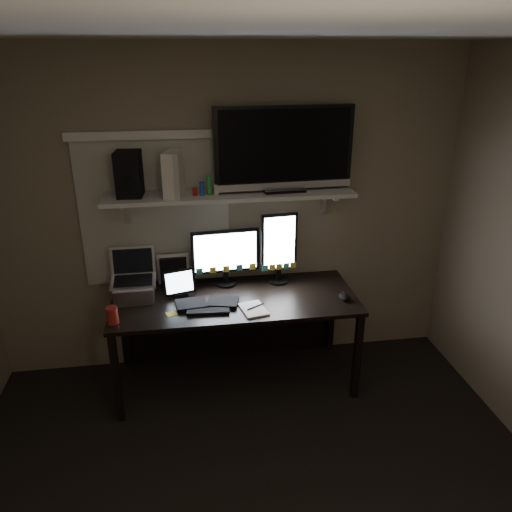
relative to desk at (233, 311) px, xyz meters
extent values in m
plane|color=silver|center=(0.00, -1.55, 1.95)|extent=(3.60, 3.60, 0.00)
plane|color=#7E715A|center=(0.00, 0.25, 0.70)|extent=(3.60, 0.00, 3.60)
cube|color=beige|center=(-0.55, 0.24, 0.75)|extent=(1.10, 0.02, 1.10)
cube|color=black|center=(0.00, -0.12, 0.16)|extent=(1.80, 0.75, 0.03)
cube|color=black|center=(0.00, 0.23, -0.20)|extent=(1.80, 0.02, 0.70)
cube|color=black|center=(-0.86, -0.46, -0.20)|extent=(0.05, 0.05, 0.70)
cube|color=black|center=(0.86, -0.46, -0.20)|extent=(0.05, 0.05, 0.70)
cube|color=black|center=(-0.86, 0.21, -0.20)|extent=(0.05, 0.05, 0.70)
cube|color=black|center=(0.86, 0.21, -0.20)|extent=(0.05, 0.05, 0.70)
cube|color=beige|center=(0.00, 0.08, 0.91)|extent=(1.80, 0.35, 0.03)
cube|color=black|center=(-0.04, 0.12, 0.41)|extent=(0.52, 0.10, 0.46)
cube|color=black|center=(0.37, 0.11, 0.46)|extent=(0.29, 0.08, 0.57)
cube|color=black|center=(-0.21, -0.20, 0.19)|extent=(0.46, 0.20, 0.03)
ellipsoid|color=black|center=(0.80, -0.27, 0.20)|extent=(0.07, 0.12, 0.04)
cube|color=silver|center=(0.11, -0.33, 0.18)|extent=(0.21, 0.26, 0.01)
cube|color=black|center=(-0.40, -0.03, 0.28)|extent=(0.26, 0.16, 0.21)
cube|color=black|center=(-0.44, 0.16, 0.31)|extent=(0.20, 0.10, 0.26)
cube|color=silver|center=(-0.73, -0.04, 0.36)|extent=(0.33, 0.27, 0.36)
cylinder|color=maroon|center=(-0.85, -0.37, 0.24)|extent=(0.10, 0.10, 0.12)
cube|color=black|center=(0.39, 0.07, 1.23)|extent=(1.01, 0.23, 0.60)
cube|color=beige|center=(-0.39, 0.07, 1.08)|extent=(0.16, 0.27, 0.31)
cube|color=black|center=(-0.70, 0.09, 1.08)|extent=(0.18, 0.22, 0.31)
camera|label=1|loc=(-0.34, -3.41, 1.87)|focal=35.00mm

